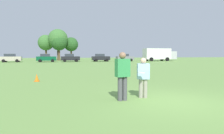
{
  "coord_description": "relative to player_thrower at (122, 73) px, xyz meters",
  "views": [
    {
      "loc": [
        -3.81,
        -6.19,
        1.7
      ],
      "look_at": [
        -1.47,
        3.47,
        1.05
      ],
      "focal_mm": 31.16,
      "sensor_mm": 36.0,
      "label": 1
    }
  ],
  "objects": [
    {
      "name": "ground_plane",
      "position": [
        1.78,
        -0.59,
        -1.01
      ],
      "size": [
        185.77,
        185.77,
        0.0
      ],
      "primitive_type": "plane",
      "color": "#6B9347"
    },
    {
      "name": "player_thrower",
      "position": [
        0.0,
        0.0,
        0.0
      ],
      "size": [
        0.54,
        0.36,
        1.78
      ],
      "color": "#4C4C51",
      "rests_on": "ground"
    },
    {
      "name": "player_defender",
      "position": [
        0.92,
        0.26,
        -0.13
      ],
      "size": [
        0.51,
        0.36,
        1.57
      ],
      "color": "gray",
      "rests_on": "ground"
    },
    {
      "name": "frisbee",
      "position": [
        0.69,
        -0.12,
        0.02
      ],
      "size": [
        0.27,
        0.27,
        0.05
      ],
      "color": "white"
    },
    {
      "name": "traffic_cone",
      "position": [
        -3.79,
        6.15,
        -0.78
      ],
      "size": [
        0.32,
        0.32,
        0.48
      ],
      "color": "#D8590C",
      "rests_on": "ground"
    },
    {
      "name": "parked_car_near_left",
      "position": [
        -13.5,
        39.44,
        -0.08
      ],
      "size": [
        4.26,
        2.34,
        1.82
      ],
      "color": "#B7AD99",
      "rests_on": "ground"
    },
    {
      "name": "parked_car_mid_left",
      "position": [
        -6.12,
        38.66,
        -0.08
      ],
      "size": [
        4.26,
        2.34,
        1.82
      ],
      "color": "#0C4C2D",
      "rests_on": "ground"
    },
    {
      "name": "parked_car_center",
      "position": [
        -0.93,
        38.63,
        -0.08
      ],
      "size": [
        4.26,
        2.34,
        1.82
      ],
      "color": "black",
      "rests_on": "ground"
    },
    {
      "name": "parked_car_mid_right",
      "position": [
        6.22,
        39.03,
        -0.08
      ],
      "size": [
        4.26,
        2.34,
        1.82
      ],
      "color": "black",
      "rests_on": "ground"
    },
    {
      "name": "parked_car_near_right",
      "position": [
        12.32,
        39.23,
        -0.08
      ],
      "size": [
        4.26,
        2.34,
        1.82
      ],
      "color": "slate",
      "rests_on": "ground"
    },
    {
      "name": "box_truck",
      "position": [
        21.31,
        38.66,
        0.75
      ],
      "size": [
        8.58,
        3.21,
        3.18
      ],
      "color": "white",
      "rests_on": "ground"
    },
    {
      "name": "tree_center_elm",
      "position": [
        -7.42,
        53.08,
        4.09
      ],
      "size": [
        4.56,
        4.56,
        7.4
      ],
      "color": "brown",
      "rests_on": "ground"
    },
    {
      "name": "tree_east_birch",
      "position": [
        -3.89,
        50.05,
        5.02
      ],
      "size": [
        5.39,
        5.39,
        8.77
      ],
      "color": "brown",
      "rests_on": "ground"
    },
    {
      "name": "tree_east_oak",
      "position": [
        -3.63,
        49.26,
        3.97
      ],
      "size": [
        4.45,
        4.45,
        7.23
      ],
      "color": "brown",
      "rests_on": "ground"
    },
    {
      "name": "tree_far_east_pine",
      "position": [
        -0.24,
        52.39,
        3.64
      ],
      "size": [
        4.16,
        4.16,
        6.76
      ],
      "color": "brown",
      "rests_on": "ground"
    }
  ]
}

